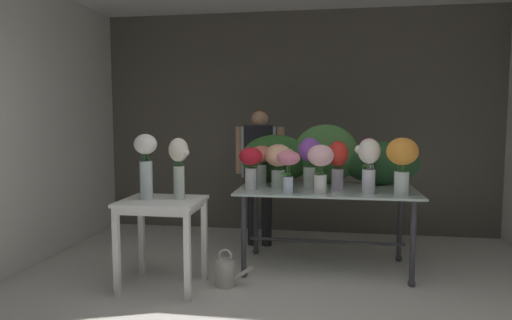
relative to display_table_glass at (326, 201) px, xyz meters
The scene contains 20 objects.
ground_plane 0.81m from the display_table_glass, 159.72° to the right, with size 7.35×7.35×0.00m, color beige.
wall_back 1.74m from the display_table_glass, 104.82° to the left, with size 5.25×0.12×2.88m, color #5B564C.
wall_left 3.13m from the display_table_glass, behind, with size 0.12×3.46×2.88m, color silver.
display_table_glass is the anchor object (origin of this frame).
side_table_white 1.60m from the display_table_glass, 152.97° to the right, with size 0.70×0.59×0.79m.
florist 1.10m from the display_table_glass, 137.10° to the left, with size 0.57×0.24×1.60m.
foliage_backdrop 0.52m from the display_table_glass, 89.08° to the left, with size 1.87×0.32×0.63m.
vase_blush_lilies 0.53m from the display_table_glass, 100.54° to the right, with size 0.24×0.24×0.45m.
vase_scarlet_stock 0.42m from the display_table_glass, ahead, with size 0.21×0.20×0.47m.
vase_crimson_roses 0.84m from the display_table_glass, 166.65° to the right, with size 0.23×0.23×0.41m.
vase_ivory_anemones 0.61m from the display_table_glass, 29.60° to the right, with size 0.23×0.20×0.51m.
vase_fuchsia_ranunculus 0.61m from the display_table_glass, 19.90° to the left, with size 0.20×0.20×0.49m.
vase_peach_hydrangea 0.62m from the display_table_glass, behind, with size 0.28×0.27×0.44m.
vase_sunset_dahlias 0.86m from the display_table_glass, 24.24° to the right, with size 0.28×0.28×0.52m.
vase_violet_freesia 0.47m from the display_table_glass, behind, with size 0.24×0.21×0.50m.
vase_rosy_snapdragons 0.63m from the display_table_glass, 135.85° to the right, with size 0.22×0.22×0.40m.
vase_coral_peonies 0.80m from the display_table_glass, 164.87° to the left, with size 0.25×0.24×0.41m.
vase_white_roses_tall 1.78m from the display_table_glass, 155.08° to the right, with size 0.20×0.20×0.57m.
vase_cream_lisianthus_tall 1.51m from the display_table_glass, 152.50° to the right, with size 0.19×0.17×0.54m.
watering_can 1.21m from the display_table_glass, 145.12° to the right, with size 0.35×0.18×0.34m.
Camera 1 is at (0.40, -2.58, 1.51)m, focal length 31.24 mm.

